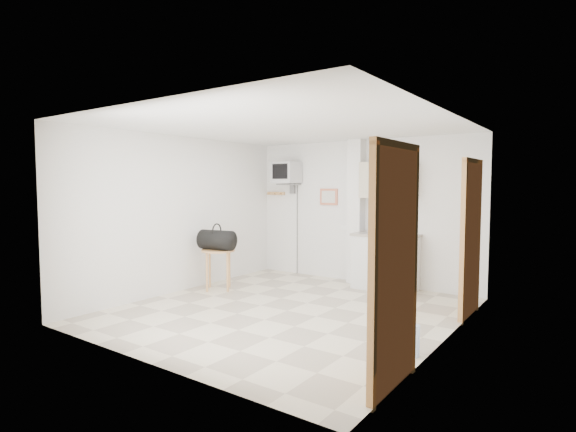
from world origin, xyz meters
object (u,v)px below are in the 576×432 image
Objects in this scene: crt_television at (287,173)px; duffel_bag at (217,240)px; water_bottle at (414,340)px; round_table at (218,256)px.

crt_television is 3.45× the size of duffel_bag.
water_bottle is (3.43, -2.62, -1.77)m from crt_television.
duffel_bag is at bearing 165.66° from water_bottle.
crt_television reaches higher than round_table.
crt_television is 3.24× the size of round_table.
duffel_bag is at bearing -96.39° from crt_television.
water_bottle is at bearing -37.35° from crt_television.
crt_television is 4.66m from water_bottle.
duffel_bag reaches higher than water_bottle.
round_table is 0.27m from duffel_bag.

